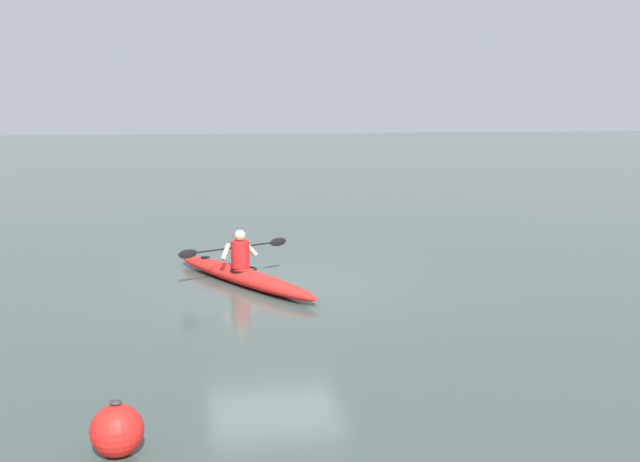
% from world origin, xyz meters
% --- Properties ---
extents(ground_plane, '(160.00, 160.00, 0.00)m').
position_xyz_m(ground_plane, '(0.00, 0.00, 0.00)').
color(ground_plane, '#384742').
extents(kayak, '(2.65, 4.45, 0.30)m').
position_xyz_m(kayak, '(0.55, -0.48, 0.15)').
color(kayak, red).
rests_on(kayak, ground).
extents(kayaker, '(2.19, 1.14, 0.73)m').
position_xyz_m(kayaker, '(0.58, -0.54, 0.61)').
color(kayaker, red).
rests_on(kayaker, kayak).
extents(mooring_buoy_orange_mid, '(0.52, 0.52, 0.56)m').
position_xyz_m(mooring_buoy_orange_mid, '(2.43, 6.64, 0.26)').
color(mooring_buoy_orange_mid, red).
rests_on(mooring_buoy_orange_mid, ground).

